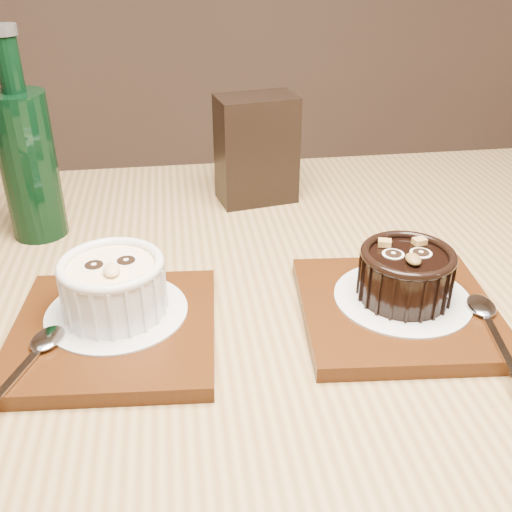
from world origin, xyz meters
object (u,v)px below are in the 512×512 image
at_px(green_bottle, 28,160).
at_px(table, 233,379).
at_px(tray_left, 114,331).
at_px(ramekin_white, 113,284).
at_px(tray_right, 397,310).
at_px(condiment_stand, 256,150).
at_px(ramekin_dark, 406,272).

bearing_deg(green_bottle, table, -43.46).
height_order(table, tray_left, tray_left).
distance_m(table, ramekin_white, 0.17).
distance_m(tray_right, condiment_stand, 0.31).
bearing_deg(ramekin_dark, table, 172.90).
distance_m(tray_right, green_bottle, 0.44).
bearing_deg(table, condiment_stand, 75.32).
xyz_separation_m(table, condiment_stand, (0.07, 0.25, 0.16)).
bearing_deg(tray_right, green_bottle, 146.82).
xyz_separation_m(ramekin_white, green_bottle, (-0.10, 0.21, 0.05)).
xyz_separation_m(tray_right, ramekin_dark, (0.01, 0.01, 0.04)).
relative_size(table, ramekin_white, 12.81).
height_order(condiment_stand, green_bottle, green_bottle).
relative_size(tray_left, ramekin_white, 1.90).
xyz_separation_m(table, tray_left, (-0.11, -0.03, 0.10)).
height_order(table, tray_right, tray_right).
bearing_deg(green_bottle, tray_right, -33.18).
relative_size(table, tray_left, 6.75).
bearing_deg(green_bottle, tray_left, -66.94).
distance_m(tray_left, ramekin_dark, 0.27).
height_order(ramekin_white, green_bottle, green_bottle).
distance_m(ramekin_dark, green_bottle, 0.44).
relative_size(ramekin_white, condiment_stand, 0.68).
height_order(table, ramekin_white, ramekin_white).
bearing_deg(tray_left, green_bottle, 113.06).
xyz_separation_m(tray_right, condiment_stand, (-0.09, 0.29, 0.06)).
height_order(tray_right, green_bottle, green_bottle).
bearing_deg(tray_right, ramekin_dark, 47.16).
bearing_deg(ramekin_white, condiment_stand, 49.30).
relative_size(ramekin_white, green_bottle, 0.40).
bearing_deg(condiment_stand, ramekin_dark, -71.67).
xyz_separation_m(ramekin_white, tray_right, (0.26, -0.03, -0.04)).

